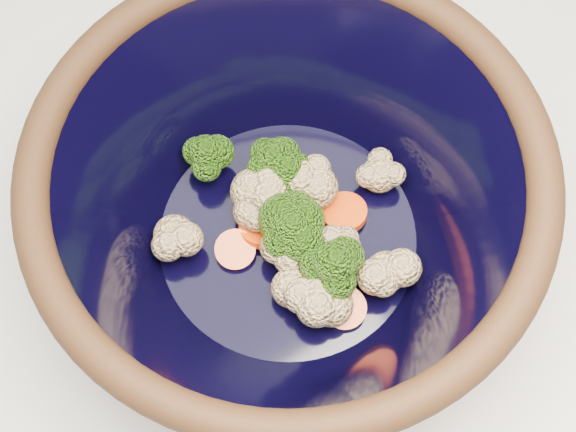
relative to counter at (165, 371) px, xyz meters
name	(u,v)px	position (x,y,z in m)	size (l,w,h in m)	color
ground	(201,431)	(0.00, 0.00, -0.45)	(3.00, 3.00, 0.00)	#9E7A54
counter	(165,371)	(0.00, 0.00, 0.00)	(1.20, 1.20, 0.90)	silver
mixing_bowl	(288,207)	(0.12, -0.10, 0.53)	(0.41, 0.41, 0.14)	black
vegetable_pile	(292,219)	(0.12, -0.10, 0.50)	(0.17, 0.17, 0.05)	#608442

